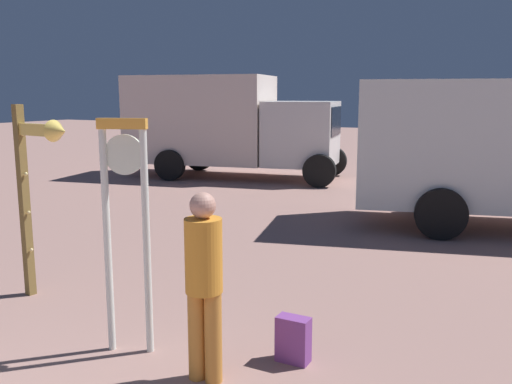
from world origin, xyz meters
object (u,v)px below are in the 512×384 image
at_px(backpack, 294,340).
at_px(box_truck_far, 225,123).
at_px(person_near_clock, 204,278).
at_px(arrow_sign, 37,172).
at_px(standing_clock, 126,213).

distance_m(backpack, box_truck_far, 12.10).
bearing_deg(box_truck_far, person_near_clock, -59.83).
relative_size(arrow_sign, backpack, 5.40).
relative_size(person_near_clock, backpack, 3.83).
height_order(standing_clock, backpack, standing_clock).
bearing_deg(arrow_sign, box_truck_far, 108.77).
xyz_separation_m(arrow_sign, box_truck_far, (-3.37, 9.92, 0.04)).
height_order(arrow_sign, person_near_clock, arrow_sign).
bearing_deg(standing_clock, backpack, 19.32).
xyz_separation_m(standing_clock, person_near_clock, (0.97, -0.15, -0.44)).
bearing_deg(arrow_sign, backpack, -0.67).
xyz_separation_m(person_near_clock, backpack, (0.55, 0.68, -0.73)).
height_order(standing_clock, arrow_sign, arrow_sign).
height_order(arrow_sign, box_truck_far, box_truck_far).
bearing_deg(backpack, person_near_clock, -128.78).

